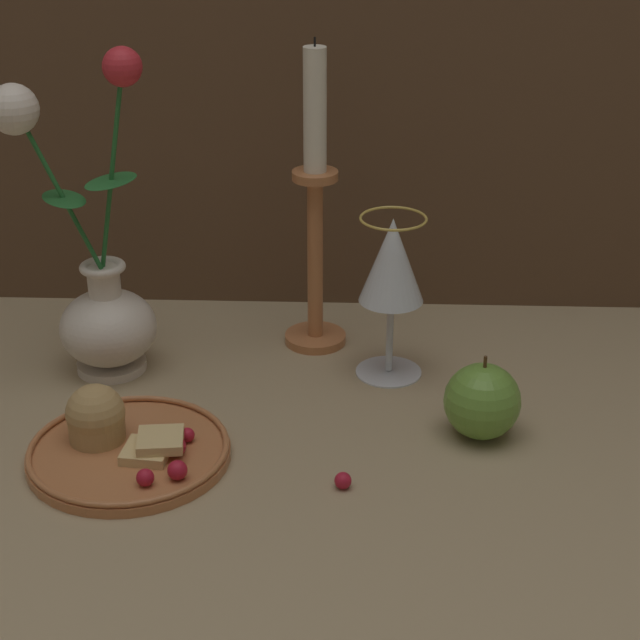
% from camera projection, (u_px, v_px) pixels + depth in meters
% --- Properties ---
extents(ground_plane, '(2.40, 2.40, 0.00)m').
position_uv_depth(ground_plane, '(272.00, 418.00, 1.12)').
color(ground_plane, '#9E8966').
rests_on(ground_plane, ground).
extents(vase, '(0.16, 0.11, 0.36)m').
position_uv_depth(vase, '(99.00, 290.00, 1.17)').
color(vase, silver).
rests_on(vase, ground_plane).
extents(plate_with_pastries, '(0.20, 0.20, 0.07)m').
position_uv_depth(plate_with_pastries, '(121.00, 441.00, 1.05)').
color(plate_with_pastries, '#B77042').
rests_on(plate_with_pastries, ground_plane).
extents(wine_glass, '(0.07, 0.07, 0.19)m').
position_uv_depth(wine_glass, '(392.00, 267.00, 1.15)').
color(wine_glass, silver).
rests_on(wine_glass, ground_plane).
extents(candlestick, '(0.07, 0.07, 0.36)m').
position_uv_depth(candlestick, '(315.00, 214.00, 1.21)').
color(candlestick, '#B77042').
rests_on(candlestick, ground_plane).
extents(apple_beside_vase, '(0.08, 0.08, 0.09)m').
position_uv_depth(apple_beside_vase, '(482.00, 401.00, 1.07)').
color(apple_beside_vase, '#669938').
rests_on(apple_beside_vase, ground_plane).
extents(berry_near_plate, '(0.02, 0.02, 0.02)m').
position_uv_depth(berry_near_plate, '(343.00, 481.00, 1.00)').
color(berry_near_plate, '#AD192D').
rests_on(berry_near_plate, ground_plane).
extents(berry_front_center, '(0.02, 0.02, 0.02)m').
position_uv_depth(berry_front_center, '(473.00, 383.00, 1.17)').
color(berry_front_center, '#AD192D').
rests_on(berry_front_center, ground_plane).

